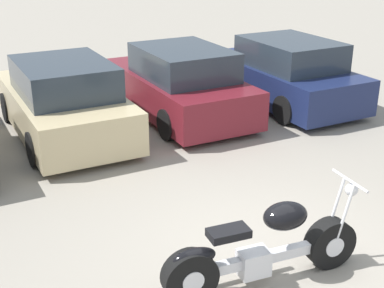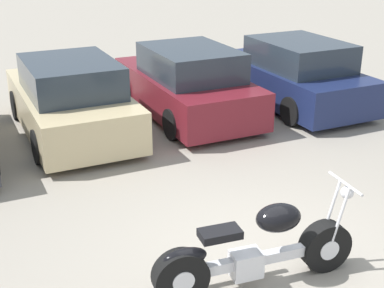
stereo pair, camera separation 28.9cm
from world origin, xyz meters
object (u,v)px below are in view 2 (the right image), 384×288
parked_car_champagne (71,100)px  parked_car_maroon (187,84)px  motorcycle (255,251)px  parked_car_navy (293,75)px

parked_car_champagne → parked_car_maroon: (2.47, 0.07, 0.00)m
parked_car_maroon → motorcycle: bearing=-107.4°
parked_car_maroon → parked_car_navy: (2.47, -0.31, 0.00)m
motorcycle → parked_car_maroon: 5.95m
motorcycle → parked_car_navy: (4.25, 5.36, 0.24)m
parked_car_champagne → parked_car_maroon: bearing=1.7°
parked_car_champagne → parked_car_maroon: size_ratio=1.00×
parked_car_navy → parked_car_maroon: bearing=172.9°
parked_car_champagne → parked_car_navy: (4.94, -0.24, 0.00)m
motorcycle → parked_car_navy: parked_car_navy is taller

